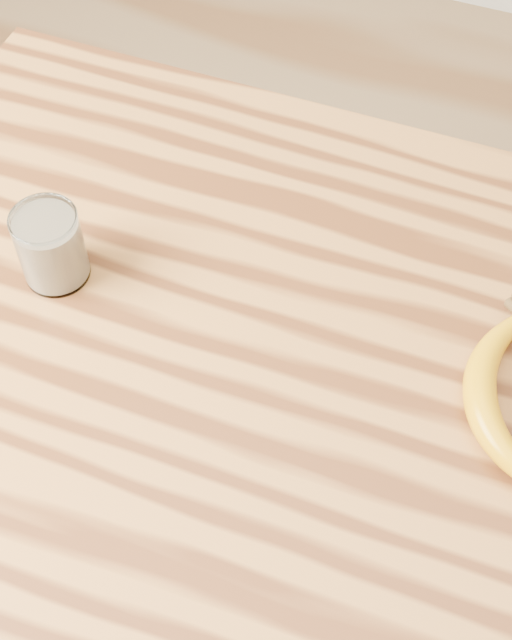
% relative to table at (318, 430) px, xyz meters
% --- Properties ---
extents(room, '(4.04, 4.04, 2.70)m').
position_rel_table_xyz_m(room, '(0.00, 0.00, 0.58)').
color(room, olive).
rests_on(room, ground).
extents(table, '(1.20, 0.80, 0.90)m').
position_rel_table_xyz_m(table, '(0.00, 0.00, 0.00)').
color(table, '#A1682F').
rests_on(table, ground).
extents(smoothie_glass, '(0.08, 0.08, 0.09)m').
position_rel_table_xyz_m(smoothie_glass, '(-0.33, 0.02, 0.18)').
color(smoothie_glass, white).
rests_on(smoothie_glass, table).
extents(banana, '(0.19, 0.31, 0.04)m').
position_rel_table_xyz_m(banana, '(0.16, 0.02, 0.15)').
color(banana, '#D19009').
rests_on(banana, table).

